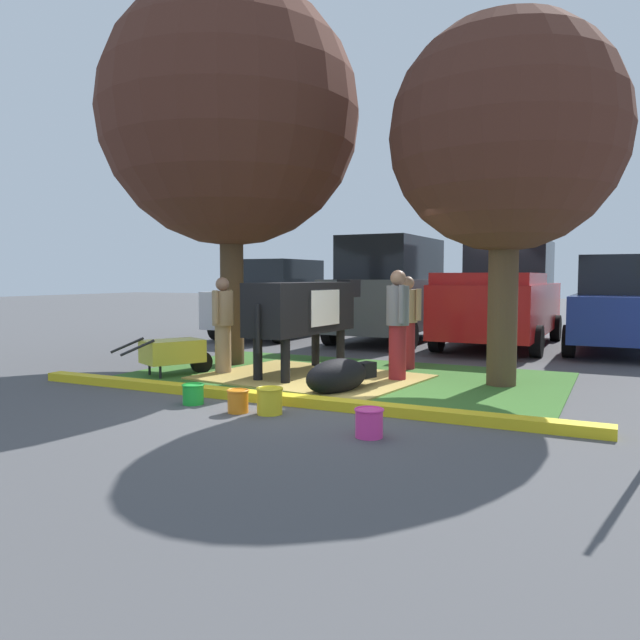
{
  "coord_description": "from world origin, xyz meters",
  "views": [
    {
      "loc": [
        3.6,
        -7.02,
        1.59
      ],
      "look_at": [
        -0.7,
        1.68,
        0.9
      ],
      "focal_mm": 34.51,
      "sensor_mm": 36.0,
      "label": 1
    }
  ],
  "objects_px": {
    "person_visitor_far": "(223,323)",
    "wheelbarrow": "(174,352)",
    "bucket_yellow": "(270,400)",
    "calf_lying": "(339,376)",
    "bucket_green": "(193,394)",
    "cow_holstein": "(305,308)",
    "bucket_pink": "(369,422)",
    "person_handler": "(398,322)",
    "sedan_red": "(278,299)",
    "sedan_blue": "(622,305)",
    "person_visitor_near": "(407,320)",
    "shade_tree_right": "(506,136)",
    "bucket_orange": "(238,400)",
    "shade_tree_left": "(230,117)",
    "suv_black": "(392,289)",
    "pickup_truck_maroon": "(502,297)"
  },
  "relations": [
    {
      "from": "sedan_blue",
      "to": "shade_tree_right",
      "type": "bearing_deg",
      "value": -106.16
    },
    {
      "from": "person_handler",
      "to": "sedan_red",
      "type": "height_order",
      "value": "sedan_red"
    },
    {
      "from": "person_visitor_near",
      "to": "sedan_blue",
      "type": "bearing_deg",
      "value": 53.39
    },
    {
      "from": "person_visitor_far",
      "to": "bucket_green",
      "type": "xyz_separation_m",
      "value": [
        1.0,
        -2.06,
        -0.71
      ]
    },
    {
      "from": "cow_holstein",
      "to": "wheelbarrow",
      "type": "height_order",
      "value": "cow_holstein"
    },
    {
      "from": "cow_holstein",
      "to": "sedan_red",
      "type": "height_order",
      "value": "sedan_red"
    },
    {
      "from": "shade_tree_left",
      "to": "pickup_truck_maroon",
      "type": "bearing_deg",
      "value": 54.27
    },
    {
      "from": "bucket_pink",
      "to": "person_handler",
      "type": "bearing_deg",
      "value": 104.29
    },
    {
      "from": "calf_lying",
      "to": "bucket_pink",
      "type": "relative_size",
      "value": 4.47
    },
    {
      "from": "shade_tree_left",
      "to": "person_visitor_near",
      "type": "bearing_deg",
      "value": 14.98
    },
    {
      "from": "calf_lying",
      "to": "cow_holstein",
      "type": "bearing_deg",
      "value": 133.67
    },
    {
      "from": "cow_holstein",
      "to": "bucket_yellow",
      "type": "bearing_deg",
      "value": -70.68
    },
    {
      "from": "cow_holstein",
      "to": "bucket_green",
      "type": "bearing_deg",
      "value": -94.24
    },
    {
      "from": "bucket_yellow",
      "to": "sedan_blue",
      "type": "xyz_separation_m",
      "value": [
        3.61,
        8.32,
        0.82
      ]
    },
    {
      "from": "bucket_green",
      "to": "cow_holstein",
      "type": "bearing_deg",
      "value": 85.76
    },
    {
      "from": "person_handler",
      "to": "bucket_orange",
      "type": "xyz_separation_m",
      "value": [
        -0.98,
        -2.81,
        -0.76
      ]
    },
    {
      "from": "person_visitor_far",
      "to": "sedan_blue",
      "type": "height_order",
      "value": "sedan_blue"
    },
    {
      "from": "sedan_red",
      "to": "cow_holstein",
      "type": "bearing_deg",
      "value": -55.96
    },
    {
      "from": "person_visitor_far",
      "to": "suv_black",
      "type": "xyz_separation_m",
      "value": [
        0.69,
        6.11,
        0.43
      ]
    },
    {
      "from": "sedan_blue",
      "to": "bucket_pink",
      "type": "bearing_deg",
      "value": -104.05
    },
    {
      "from": "cow_holstein",
      "to": "sedan_blue",
      "type": "distance_m",
      "value": 7.24
    },
    {
      "from": "person_visitor_near",
      "to": "sedan_red",
      "type": "distance_m",
      "value": 6.34
    },
    {
      "from": "person_handler",
      "to": "suv_black",
      "type": "xyz_separation_m",
      "value": [
        -2.06,
        5.51,
        0.36
      ]
    },
    {
      "from": "person_visitor_far",
      "to": "wheelbarrow",
      "type": "distance_m",
      "value": 0.9
    },
    {
      "from": "wheelbarrow",
      "to": "person_visitor_far",
      "type": "bearing_deg",
      "value": 34.46
    },
    {
      "from": "bucket_green",
      "to": "bucket_orange",
      "type": "distance_m",
      "value": 0.78
    },
    {
      "from": "shade_tree_right",
      "to": "bucket_yellow",
      "type": "height_order",
      "value": "shade_tree_right"
    },
    {
      "from": "sedan_red",
      "to": "person_visitor_near",
      "type": "bearing_deg",
      "value": -39.64
    },
    {
      "from": "cow_holstein",
      "to": "calf_lying",
      "type": "relative_size",
      "value": 2.36
    },
    {
      "from": "bucket_green",
      "to": "sedan_red",
      "type": "xyz_separation_m",
      "value": [
        -3.39,
        7.94,
        0.85
      ]
    },
    {
      "from": "person_handler",
      "to": "sedan_blue",
      "type": "relative_size",
      "value": 0.38
    },
    {
      "from": "shade_tree_left",
      "to": "sedan_red",
      "type": "height_order",
      "value": "shade_tree_left"
    },
    {
      "from": "shade_tree_left",
      "to": "suv_black",
      "type": "xyz_separation_m",
      "value": [
        1.21,
        5.09,
        -3.12
      ]
    },
    {
      "from": "calf_lying",
      "to": "suv_black",
      "type": "xyz_separation_m",
      "value": [
        -1.64,
        6.73,
        1.03
      ]
    },
    {
      "from": "person_visitor_far",
      "to": "bucket_yellow",
      "type": "distance_m",
      "value": 3.08
    },
    {
      "from": "calf_lying",
      "to": "sedan_blue",
      "type": "height_order",
      "value": "sedan_blue"
    },
    {
      "from": "person_handler",
      "to": "bucket_orange",
      "type": "relative_size",
      "value": 6.19
    },
    {
      "from": "bucket_green",
      "to": "sedan_red",
      "type": "bearing_deg",
      "value": 113.1
    },
    {
      "from": "person_handler",
      "to": "sedan_blue",
      "type": "xyz_separation_m",
      "value": [
        3.0,
        5.6,
        0.08
      ]
    },
    {
      "from": "bucket_green",
      "to": "sedan_red",
      "type": "height_order",
      "value": "sedan_red"
    },
    {
      "from": "calf_lying",
      "to": "bucket_green",
      "type": "bearing_deg",
      "value": -132.6
    },
    {
      "from": "person_visitor_near",
      "to": "bucket_green",
      "type": "height_order",
      "value": "person_visitor_near"
    },
    {
      "from": "cow_holstein",
      "to": "shade_tree_left",
      "type": "bearing_deg",
      "value": 165.19
    },
    {
      "from": "person_visitor_far",
      "to": "bucket_yellow",
      "type": "xyz_separation_m",
      "value": [
        2.14,
        -2.11,
        -0.68
      ]
    },
    {
      "from": "bucket_yellow",
      "to": "calf_lying",
      "type": "bearing_deg",
      "value": 82.59
    },
    {
      "from": "calf_lying",
      "to": "suv_black",
      "type": "bearing_deg",
      "value": 103.71
    },
    {
      "from": "person_handler",
      "to": "bucket_yellow",
      "type": "xyz_separation_m",
      "value": [
        -0.61,
        -2.71,
        -0.75
      ]
    },
    {
      "from": "bucket_orange",
      "to": "sedan_red",
      "type": "relative_size",
      "value": 0.06
    },
    {
      "from": "bucket_green",
      "to": "bucket_orange",
      "type": "height_order",
      "value": "bucket_orange"
    },
    {
      "from": "shade_tree_right",
      "to": "calf_lying",
      "type": "bearing_deg",
      "value": -140.6
    }
  ]
}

